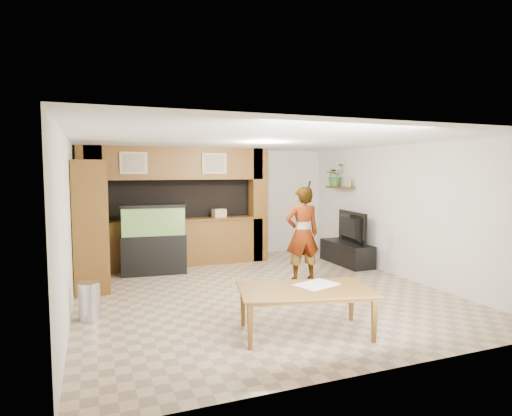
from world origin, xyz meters
name	(u,v)px	position (x,y,z in m)	size (l,w,h in m)	color
floor	(259,291)	(0.00, 0.00, 0.00)	(6.50, 6.50, 0.00)	tan
ceiling	(259,141)	(0.00, 0.00, 2.60)	(6.50, 6.50, 0.00)	white
wall_back	(210,203)	(0.00, 3.25, 1.30)	(6.00, 6.00, 0.00)	beige
wall_left	(69,225)	(-3.00, 0.00, 1.30)	(6.50, 6.50, 0.00)	beige
wall_right	(400,211)	(3.00, 0.00, 1.30)	(6.50, 6.50, 0.00)	beige
partition	(175,206)	(-0.95, 2.64, 1.31)	(4.20, 0.99, 2.60)	brown
wall_clock	(72,182)	(-2.97, 1.00, 1.90)	(0.05, 0.25, 0.25)	black
wall_shelf	(340,187)	(2.85, 1.95, 1.70)	(0.25, 0.90, 0.04)	brown
pantry_cabinet	(91,226)	(-2.70, 1.14, 1.14)	(0.57, 0.93, 2.27)	brown
trash_can	(89,301)	(-2.74, -0.50, 0.27)	(0.29, 0.29, 0.54)	#B2B2B7
aquarium	(154,240)	(-1.52, 1.95, 0.69)	(1.28, 0.48, 1.42)	black
tv_stand	(347,253)	(2.65, 1.32, 0.24)	(0.53, 1.46, 0.49)	black
television	(347,227)	(2.65, 1.32, 0.84)	(1.21, 0.16, 0.70)	black
photo_frame	(348,182)	(2.85, 1.61, 1.82)	(0.03, 0.16, 0.21)	tan
potted_plant	(335,175)	(2.82, 2.13, 1.99)	(0.48, 0.41, 0.53)	#326227
person	(302,234)	(1.05, 0.38, 0.90)	(0.66, 0.43, 1.80)	#8D6E4D
microphone	(309,185)	(1.10, 0.22, 1.84)	(0.03, 0.03, 0.15)	black
dining_table	(306,312)	(-0.17, -2.08, 0.30)	(1.69, 0.94, 0.60)	brown
newspaper_a	(317,284)	(0.06, -1.94, 0.60)	(0.52, 0.38, 0.01)	silver
counter_box	(219,213)	(0.01, 2.45, 1.14)	(0.29, 0.19, 0.19)	tan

